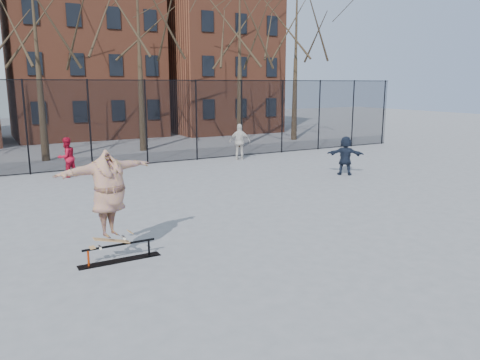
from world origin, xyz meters
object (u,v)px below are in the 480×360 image
bystander_red (67,157)px  bystander_navy (345,156)px  skateboard (112,243)px  skate_rail (120,254)px  bystander_white (240,142)px  skater (109,198)px

bystander_red → bystander_navy: bearing=124.8°
bystander_red → skateboard: bearing=57.3°
skateboard → bystander_red: bystander_red is taller
skate_rail → bystander_red: (0.72, 10.36, 0.67)m
bystander_navy → bystander_white: bearing=-30.8°
skate_rail → bystander_navy: (11.02, 5.03, 0.67)m
skate_rail → bystander_navy: 12.14m
skate_rail → bystander_white: (9.15, 10.73, 0.75)m
skate_rail → bystander_white: size_ratio=0.99×
skateboard → bystander_red: size_ratio=0.51×
bystander_navy → skateboard: bearing=65.2°
skater → bystander_navy: (11.18, 5.03, -0.60)m
bystander_navy → skater: bearing=65.2°
bystander_red → bystander_white: (8.43, 0.38, 0.08)m
skater → bystander_navy: skater is taller
bystander_white → skate_rail: bearing=82.8°
bystander_white → skateboard: bearing=82.3°
skater → bystander_red: skater is taller
skateboard → bystander_navy: size_ratio=0.50×
skateboard → skater: size_ratio=0.36×
skateboard → skater: 0.98m
skate_rail → skateboard: bearing=180.0°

